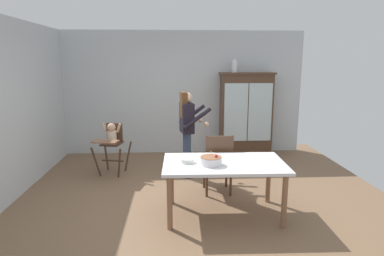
# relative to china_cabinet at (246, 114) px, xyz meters

# --- Properties ---
(ground_plane) EXTENTS (6.24, 6.24, 0.00)m
(ground_plane) POSITION_rel_china_cabinet_xyz_m (-1.38, -2.37, -0.91)
(ground_plane) COLOR brown
(wall_back) EXTENTS (5.32, 0.06, 2.70)m
(wall_back) POSITION_rel_china_cabinet_xyz_m (-1.38, 0.26, 0.44)
(wall_back) COLOR silver
(wall_back) RESTS_ON ground_plane
(wall_left) EXTENTS (0.06, 5.32, 2.70)m
(wall_left) POSITION_rel_china_cabinet_xyz_m (-4.01, -2.37, 0.44)
(wall_left) COLOR silver
(wall_left) RESTS_ON ground_plane
(china_cabinet) EXTENTS (1.16, 0.48, 1.81)m
(china_cabinet) POSITION_rel_china_cabinet_xyz_m (0.00, 0.00, 0.00)
(china_cabinet) COLOR #4C3323
(china_cabinet) RESTS_ON ground_plane
(ceramic_vase) EXTENTS (0.13, 0.13, 0.27)m
(ceramic_vase) POSITION_rel_china_cabinet_xyz_m (-0.27, 0.00, 1.02)
(ceramic_vase) COLOR white
(ceramic_vase) RESTS_ON china_cabinet
(high_chair_with_toddler) EXTENTS (0.69, 0.77, 0.95)m
(high_chair_with_toddler) POSITION_rel_china_cabinet_xyz_m (-2.72, -1.16, -0.26)
(high_chair_with_toddler) COLOR #4C3323
(high_chair_with_toddler) RESTS_ON ground_plane
(adult_person) EXTENTS (0.56, 0.55, 1.53)m
(adult_person) POSITION_rel_china_cabinet_xyz_m (-1.35, -1.40, 0.06)
(adult_person) COLOR #33425B
(adult_person) RESTS_ON ground_plane
(dining_table) EXTENTS (1.63, 0.98, 0.74)m
(dining_table) POSITION_rel_china_cabinet_xyz_m (-0.93, -2.92, -0.26)
(dining_table) COLOR silver
(dining_table) RESTS_ON ground_plane
(birthday_cake) EXTENTS (0.28, 0.28, 0.19)m
(birthday_cake) POSITION_rel_china_cabinet_xyz_m (-1.11, -3.01, -0.12)
(birthday_cake) COLOR white
(birthday_cake) RESTS_ON dining_table
(serving_bowl) EXTENTS (0.18, 0.18, 0.05)m
(serving_bowl) POSITION_rel_china_cabinet_xyz_m (-1.41, -2.91, -0.14)
(serving_bowl) COLOR silver
(serving_bowl) RESTS_ON dining_table
(dining_chair_far_side) EXTENTS (0.45, 0.45, 0.96)m
(dining_chair_far_side) POSITION_rel_china_cabinet_xyz_m (-0.91, -2.23, -0.36)
(dining_chair_far_side) COLOR #4C3323
(dining_chair_far_side) RESTS_ON ground_plane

